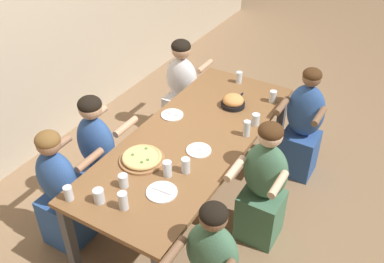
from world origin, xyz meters
name	(u,v)px	position (x,y,z in m)	size (l,w,h in m)	color
ground_plane	(192,202)	(0.00, 0.00, 0.00)	(18.00, 18.00, 0.00)	#896B4C
restaurant_back_panel	(17,3)	(0.00, 1.86, 1.60)	(10.00, 0.06, 3.20)	beige
dining_table	(192,143)	(0.00, 0.00, 0.70)	(2.38, 0.94, 0.78)	brown
pizza_board_main	(142,158)	(-0.48, 0.17, 0.80)	(0.36, 0.36, 0.05)	#996B42
skillet_bowl	(233,102)	(0.61, -0.09, 0.83)	(0.32, 0.22, 0.12)	black
empty_plate_a	(172,115)	(0.18, 0.32, 0.78)	(0.20, 0.20, 0.02)	white
empty_plate_b	(162,192)	(-0.70, -0.16, 0.78)	(0.23, 0.23, 0.02)	white
empty_plate_c	(199,150)	(-0.14, -0.15, 0.78)	(0.20, 0.20, 0.02)	white
drinking_glass_a	(239,77)	(1.05, 0.06, 0.84)	(0.06, 0.06, 0.12)	silver
drinking_glass_b	(99,197)	(-0.99, 0.17, 0.82)	(0.08, 0.08, 0.11)	silver
drinking_glass_c	(273,97)	(0.87, -0.38, 0.83)	(0.07, 0.07, 0.11)	silver
drinking_glass_d	(69,194)	(-1.08, 0.37, 0.83)	(0.06, 0.06, 0.11)	silver
drinking_glass_e	(123,202)	(-0.96, -0.02, 0.84)	(0.07, 0.07, 0.14)	silver
drinking_glass_f	(256,120)	(0.44, -0.39, 0.83)	(0.07, 0.07, 0.10)	silver
drinking_glass_g	(167,170)	(-0.52, -0.09, 0.84)	(0.07, 0.07, 0.13)	silver
drinking_glass_h	(247,129)	(0.24, -0.39, 0.84)	(0.06, 0.06, 0.14)	silver
drinking_glass_i	(123,181)	(-0.78, 0.12, 0.83)	(0.07, 0.07, 0.10)	silver
drinking_glass_j	(186,166)	(-0.42, -0.19, 0.83)	(0.07, 0.07, 0.12)	silver
diner_far_left	(61,194)	(-0.90, 0.69, 0.51)	(0.51, 0.40, 1.13)	#2D5193
diner_far_midleft	(99,160)	(-0.43, 0.69, 0.54)	(0.51, 0.40, 1.18)	#2D5193
diner_near_center	(263,189)	(-0.04, -0.69, 0.54)	(0.51, 0.40, 1.17)	#477556
diner_far_right	(182,91)	(0.96, 0.69, 0.53)	(0.51, 0.40, 1.14)	silver
diner_near_right	(302,129)	(0.94, -0.69, 0.53)	(0.51, 0.40, 1.18)	#2D5193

